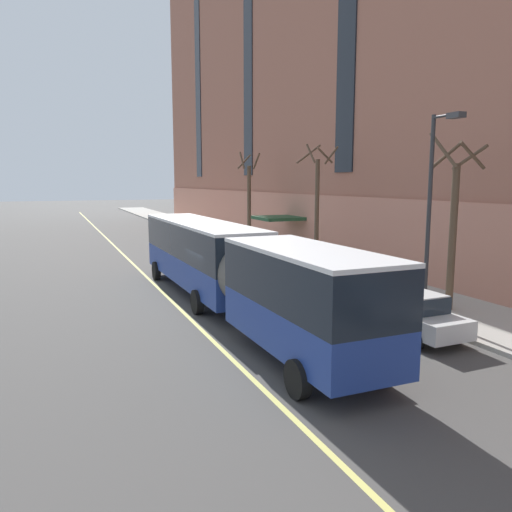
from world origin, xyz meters
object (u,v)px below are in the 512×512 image
at_px(parked_car_darkgray_1, 188,232).
at_px(parked_car_white_5, 409,313).
at_px(city_bus, 227,264).
at_px(street_lamp, 434,197).
at_px(parked_car_red_6, 169,225).
at_px(parked_car_silver_7, 251,255).
at_px(street_tree_far_downtown, 249,200).
at_px(street_tree_mid_block, 453,222).
at_px(street_tree_far_uptown, 317,204).
at_px(parked_car_black_4, 299,274).
at_px(parked_car_darkgray_2, 220,243).

relative_size(parked_car_darkgray_1, parked_car_white_5, 1.00).
xyz_separation_m(city_bus, street_lamp, (6.72, -4.14, 2.73)).
bearing_deg(parked_car_red_6, parked_car_white_5, -90.32).
distance_m(parked_car_silver_7, street_tree_far_downtown, 9.80).
relative_size(street_tree_mid_block, street_tree_far_uptown, 0.96).
xyz_separation_m(city_bus, parked_car_black_4, (4.78, 2.91, -1.24)).
distance_m(parked_car_darkgray_1, parked_car_white_5, 29.98).
bearing_deg(city_bus, street_tree_mid_block, -23.00).
xyz_separation_m(city_bus, street_tree_mid_block, (8.33, -3.53, 1.71)).
height_order(parked_car_darkgray_1, parked_car_silver_7, same).
bearing_deg(parked_car_black_4, parked_car_white_5, -89.48).
bearing_deg(parked_car_darkgray_2, parked_car_darkgray_1, 90.88).
relative_size(parked_car_darkgray_1, parked_car_silver_7, 1.01).
bearing_deg(street_lamp, street_tree_far_uptown, 82.03).
bearing_deg(street_tree_far_downtown, street_lamp, -94.04).
bearing_deg(parked_car_silver_7, street_lamp, -83.03).
bearing_deg(parked_car_darkgray_1, parked_car_black_4, -90.30).
height_order(parked_car_red_6, street_tree_far_downtown, street_tree_far_downtown).
height_order(parked_car_black_4, parked_car_white_5, same).
xyz_separation_m(parked_car_white_5, street_lamp, (1.86, 1.13, 3.97)).
height_order(parked_car_darkgray_1, street_tree_mid_block, street_tree_mid_block).
height_order(city_bus, parked_car_silver_7, city_bus).
height_order(street_tree_mid_block, street_tree_far_downtown, street_tree_far_downtown).
height_order(parked_car_darkgray_1, parked_car_black_4, same).
bearing_deg(street_lamp, street_tree_mid_block, 20.73).
xyz_separation_m(city_bus, street_tree_far_uptown, (8.35, 7.51, 1.99)).
bearing_deg(parked_car_silver_7, parked_car_red_6, 89.85).
distance_m(parked_car_darkgray_1, street_tree_far_downtown, 7.69).
relative_size(city_bus, parked_car_darkgray_2, 4.43).
bearing_deg(city_bus, parked_car_darkgray_2, 72.66).
bearing_deg(street_lamp, parked_car_white_5, -148.81).
xyz_separation_m(parked_car_darkgray_2, parked_car_red_6, (0.04, 17.03, 0.00)).
relative_size(city_bus, street_lamp, 2.62).
relative_size(city_bus, parked_car_white_5, 4.34).
height_order(parked_car_red_6, street_lamp, street_lamp).
distance_m(parked_car_darkgray_2, street_tree_mid_block, 20.12).
relative_size(parked_car_darkgray_1, street_tree_mid_block, 0.65).
distance_m(parked_car_white_5, street_lamp, 4.53).
distance_m(parked_car_red_6, street_tree_far_downtown, 15.25).
height_order(city_bus, parked_car_darkgray_2, city_bus).
bearing_deg(parked_car_black_4, street_tree_mid_block, -61.14).
bearing_deg(city_bus, parked_car_red_6, 81.31).
relative_size(parked_car_darkgray_2, street_lamp, 0.59).
distance_m(parked_car_black_4, street_lamp, 8.32).
height_order(city_bus, street_tree_far_uptown, street_tree_far_uptown).
height_order(street_tree_far_downtown, street_lamp, street_lamp).
xyz_separation_m(parked_car_black_4, parked_car_silver_7, (0.23, 6.94, 0.00)).
bearing_deg(parked_car_red_6, street_tree_mid_block, -84.92).
bearing_deg(parked_car_darkgray_1, street_tree_mid_block, -83.06).
relative_size(city_bus, street_tree_far_downtown, 2.65).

